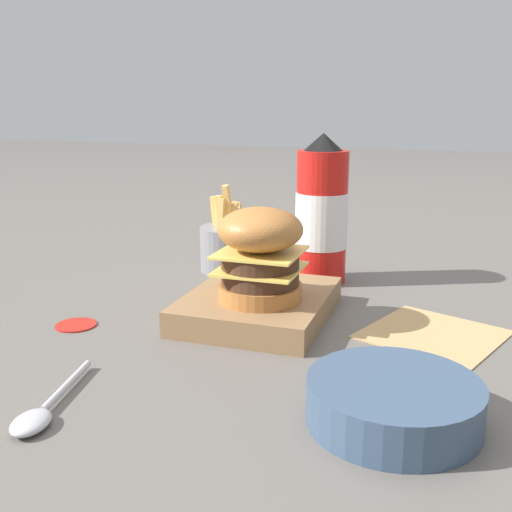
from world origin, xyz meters
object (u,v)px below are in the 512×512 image
Objects in this scene: side_bowl at (394,400)px; serving_board at (256,305)px; ketchup_bottle at (321,215)px; spoon at (39,414)px; burger at (260,254)px; fries_basket at (230,246)px.

serving_board is at bearing -137.26° from side_bowl.
ketchup_bottle is 0.53m from spoon.
burger is 0.81× the size of fries_basket.
fries_basket is 0.52m from side_bowl.
serving_board is 0.23m from fries_basket.
spoon is at bearing -72.14° from side_bowl.
serving_board is 1.49× the size of fries_basket.
serving_board is at bearing -149.82° from burger.
fries_basket is at bearing -150.34° from burger.
fries_basket is 0.94× the size of side_bowl.
burger is 0.26m from fries_basket.
ketchup_bottle reaches higher than fries_basket.
spoon is at bearing -15.68° from ketchup_bottle.
spoon is (0.10, -0.30, -0.02)m from side_bowl.
side_bowl is at bearing 21.18° from ketchup_bottle.
serving_board is at bearing 151.72° from spoon.
spoon is (0.31, -0.10, -0.01)m from serving_board.
ketchup_bottle is (-0.21, 0.03, 0.01)m from burger.
side_bowl is at bearing 42.74° from serving_board.
ketchup_bottle is 1.50× the size of side_bowl.
serving_board is at bearing 29.60° from fries_basket.
fries_basket is 0.52m from spoon.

